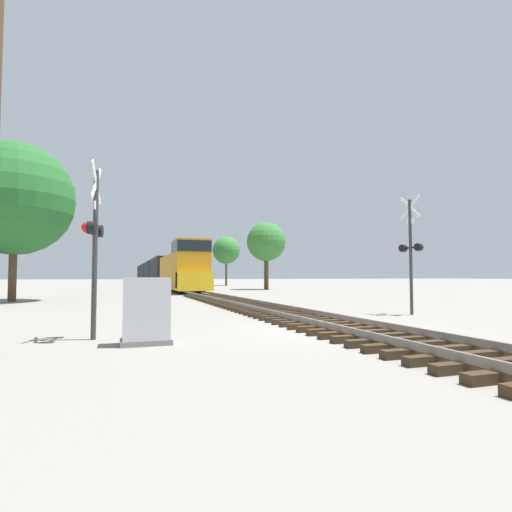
% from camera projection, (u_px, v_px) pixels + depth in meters
% --- Properties ---
extents(ground_plane, '(400.00, 400.00, 0.00)m').
position_uv_depth(ground_plane, '(335.00, 329.00, 11.21)').
color(ground_plane, gray).
extents(rail_track_bed, '(2.60, 160.00, 0.31)m').
position_uv_depth(rail_track_bed, '(335.00, 324.00, 11.22)').
color(rail_track_bed, '#382819').
rests_on(rail_track_bed, ground).
extents(freight_train, '(2.87, 79.89, 4.60)m').
position_uv_depth(freight_train, '(155.00, 273.00, 69.10)').
color(freight_train, '#B77A14').
rests_on(freight_train, ground).
extents(crossing_signal_near, '(0.45, 1.01, 4.18)m').
position_uv_depth(crossing_signal_near, '(94.00, 237.00, 9.48)').
color(crossing_signal_near, '#333333').
rests_on(crossing_signal_near, ground).
extents(crossing_signal_far, '(0.51, 1.01, 4.65)m').
position_uv_depth(crossing_signal_far, '(411.00, 249.00, 15.56)').
color(crossing_signal_far, '#333333').
rests_on(crossing_signal_far, ground).
extents(relay_cabinet, '(1.09, 0.63, 1.46)m').
position_uv_depth(relay_cabinet, '(146.00, 311.00, 8.72)').
color(relay_cabinet, slate).
rests_on(relay_cabinet, ground).
extents(tree_far_right, '(6.64, 6.64, 9.37)m').
position_uv_depth(tree_far_right, '(15.00, 199.00, 23.49)').
color(tree_far_right, '#473521').
rests_on(tree_far_right, ground).
extents(tree_mid_background, '(4.40, 4.40, 7.59)m').
position_uv_depth(tree_mid_background, '(266.00, 242.00, 44.96)').
color(tree_mid_background, '#473521').
rests_on(tree_mid_background, ground).
extents(tree_deep_background, '(4.38, 4.38, 7.86)m').
position_uv_depth(tree_deep_background, '(226.00, 250.00, 63.97)').
color(tree_deep_background, brown).
rests_on(tree_deep_background, ground).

